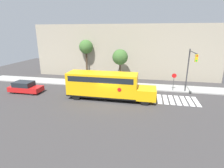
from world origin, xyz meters
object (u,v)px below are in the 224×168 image
(school_bus, at_px, (106,84))
(parked_car, at_px, (25,87))
(stop_sign, at_px, (174,80))
(tree_near_sidewalk, at_px, (120,57))
(tree_far_sidewalk, at_px, (86,47))
(traffic_light, at_px, (190,66))

(school_bus, height_order, parked_car, school_bus)
(stop_sign, xyz_separation_m, tree_near_sidewalk, (-7.92, 3.17, 2.41))
(school_bus, xyz_separation_m, stop_sign, (8.38, 4.59, -0.20))
(stop_sign, distance_m, tree_far_sidewalk, 15.35)
(school_bus, bearing_deg, tree_near_sidewalk, 86.61)
(parked_car, relative_size, traffic_light, 0.74)
(stop_sign, height_order, traffic_light, traffic_light)
(tree_far_sidewalk, bearing_deg, stop_sign, -18.85)
(stop_sign, height_order, tree_far_sidewalk, tree_far_sidewalk)
(tree_near_sidewalk, relative_size, tree_far_sidewalk, 0.80)
(school_bus, relative_size, tree_near_sidewalk, 1.99)
(traffic_light, relative_size, tree_near_sidewalk, 1.10)
(stop_sign, distance_m, traffic_light, 3.00)
(tree_near_sidewalk, height_order, tree_far_sidewalk, tree_far_sidewalk)
(stop_sign, distance_m, tree_near_sidewalk, 8.86)
(tree_near_sidewalk, bearing_deg, traffic_light, -24.73)
(parked_car, distance_m, stop_sign, 20.09)
(stop_sign, height_order, tree_near_sidewalk, tree_near_sidewalk)
(parked_car, bearing_deg, tree_far_sidewalk, 59.76)
(tree_far_sidewalk, bearing_deg, school_bus, -58.69)
(tree_near_sidewalk, bearing_deg, stop_sign, -21.83)
(stop_sign, bearing_deg, traffic_light, -37.24)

